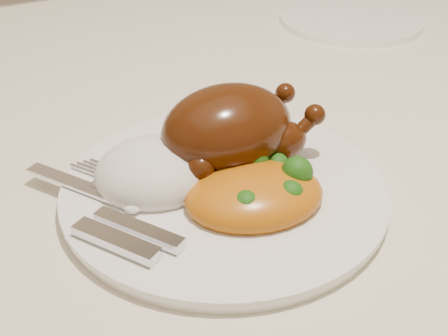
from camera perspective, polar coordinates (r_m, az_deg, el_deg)
name	(u,v)px	position (r m, az deg, el deg)	size (l,w,h in m)	color
dining_table	(154,210)	(0.74, -6.42, -3.79)	(1.60, 0.90, 0.76)	brown
tablecloth	(150,157)	(0.70, -6.78, 1.02)	(1.73, 1.03, 0.18)	#EDE6CC
dinner_plate	(224,192)	(0.58, 0.00, -2.19)	(0.30, 0.30, 0.01)	white
side_plate	(351,19)	(1.02, 11.54, 13.22)	(0.22, 0.22, 0.01)	white
roast_chicken	(231,128)	(0.59, 0.63, 3.66)	(0.15, 0.10, 0.08)	#3F1706
rice_mound	(155,173)	(0.58, -6.31, -0.46)	(0.13, 0.13, 0.06)	white
mac_and_cheese	(259,191)	(0.55, 3.21, -2.08)	(0.14, 0.12, 0.05)	#C56E0C
cutlery	(115,218)	(0.53, -9.93, -4.49)	(0.09, 0.19, 0.01)	silver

